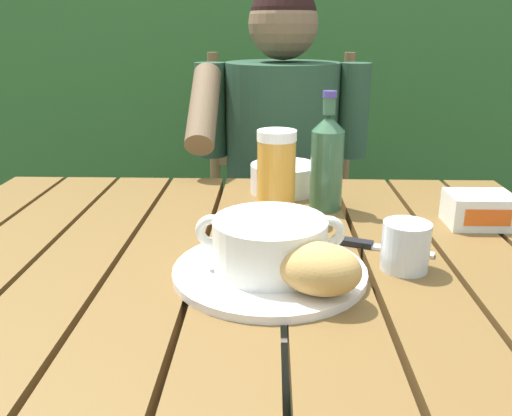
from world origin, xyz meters
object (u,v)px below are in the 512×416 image
Objects in this scene: person_eating at (280,169)px; bread_roll at (319,269)px; beer_bottle at (327,161)px; diner_bowl at (284,178)px; table_knife at (371,245)px; serving_plate at (270,271)px; beer_glass at (276,175)px; butter_tub at (479,210)px; soup_bowl at (270,242)px; water_glass_small at (406,246)px; chair_near_diner at (279,216)px.

bread_roll is (0.04, -0.84, 0.08)m from person_eating.
diner_bowl is at bearing 124.62° from beer_bottle.
serving_plate is at bearing -147.40° from table_knife.
beer_bottle reaches higher than beer_glass.
butter_tub is 0.71× the size of table_knife.
soup_bowl is at bearing -92.02° from person_eating.
beer_glass reaches higher than soup_bowl.
soup_bowl reaches higher than serving_plate.
diner_bowl reaches higher than serving_plate.
water_glass_small is (0.09, -0.28, -0.06)m from beer_bottle.
beer_bottle is 3.16× the size of water_glass_small.
beer_bottle reaches higher than water_glass_small.
diner_bowl is (-0.08, 0.12, -0.07)m from beer_bottle.
butter_tub is 0.25m from table_knife.
serving_plate is 1.32× the size of soup_bowl.
beer_bottle reaches higher than butter_tub.
serving_plate is at bearing -92.43° from beer_glass.
diner_bowl is at bearing -90.00° from chair_near_diner.
chair_near_diner reaches higher than butter_tub.
table_knife is at bearing 60.96° from bread_roll.
beer_glass is (-0.02, -0.52, 0.12)m from person_eating.
soup_bowl is 1.61× the size of bread_roll.
beer_glass reaches higher than water_glass_small.
beer_glass is 0.18m from diner_bowl.
chair_near_diner is 7.60× the size of bread_roll.
diner_bowl is (-0.00, -0.54, 0.28)m from chair_near_diner.
soup_bowl is at bearing -91.77° from chair_near_diner.
chair_near_diner reaches higher than serving_plate.
person_eating is at bearing -90.83° from chair_near_diner.
soup_bowl is at bearing 0.00° from serving_plate.
beer_glass is 0.30m from water_glass_small.
beer_bottle reaches higher than table_knife.
person_eating reaches higher than chair_near_diner.
person_eating is at bearing 92.59° from bread_roll.
chair_near_diner reaches higher than beer_glass.
person_eating is 9.05× the size of bread_roll.
beer_glass reaches higher than serving_plate.
diner_bowl is (-0.14, 0.32, 0.03)m from table_knife.
chair_near_diner is at bearing 100.39° from water_glass_small.
beer_bottle is (0.04, 0.38, 0.05)m from bread_roll.
bread_roll is at bearing -87.41° from person_eating.
water_glass_small is at bearing -79.61° from chair_near_diner.
table_knife is at bearing -78.06° from person_eating.
beer_glass is at bearing -91.54° from chair_near_diner.
diner_bowl is at bearing 83.65° from beer_glass.
butter_tub is at bearing -56.99° from person_eating.
diner_bowl is at bearing 85.96° from serving_plate.
butter_tub is at bearing -17.80° from beer_bottle.
beer_glass is at bearing -91.82° from person_eating.
table_knife is at bearing 32.60° from soup_bowl.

